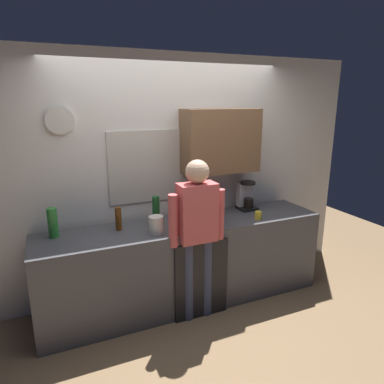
% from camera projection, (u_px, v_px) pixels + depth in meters
% --- Properties ---
extents(ground_plane, '(8.00, 8.00, 0.00)m').
position_uv_depth(ground_plane, '(197.00, 315.00, 3.51)').
color(ground_plane, '#8C6D4C').
extents(kitchen_counter, '(2.98, 0.64, 0.89)m').
position_uv_depth(kitchen_counter, '(185.00, 263.00, 3.66)').
color(kitchen_counter, '#4C4C51').
rests_on(kitchen_counter, ground_plane).
extents(dishwasher_panel, '(0.56, 0.02, 0.80)m').
position_uv_depth(dishwasher_panel, '(202.00, 280.00, 3.39)').
color(dishwasher_panel, black).
rests_on(dishwasher_panel, ground_plane).
extents(back_wall_assembly, '(4.58, 0.42, 2.60)m').
position_uv_depth(back_wall_assembly, '(176.00, 172.00, 3.80)').
color(back_wall_assembly, white).
rests_on(back_wall_assembly, ground_plane).
extents(coffee_maker, '(0.20, 0.20, 0.33)m').
position_uv_depth(coffee_maker, '(246.00, 196.00, 3.99)').
color(coffee_maker, black).
rests_on(coffee_maker, kitchen_counter).
extents(bottle_green_wine, '(0.07, 0.07, 0.30)m').
position_uv_depth(bottle_green_wine, '(156.00, 211.00, 3.47)').
color(bottle_green_wine, '#195923').
rests_on(bottle_green_wine, kitchen_counter).
extents(bottle_amber_beer, '(0.06, 0.06, 0.23)m').
position_uv_depth(bottle_amber_beer, '(118.00, 219.00, 3.34)').
color(bottle_amber_beer, brown).
rests_on(bottle_amber_beer, kitchen_counter).
extents(bottle_olive_oil, '(0.06, 0.06, 0.25)m').
position_uv_depth(bottle_olive_oil, '(183.00, 212.00, 3.50)').
color(bottle_olive_oil, olive).
rests_on(bottle_olive_oil, kitchen_counter).
extents(bottle_clear_soda, '(0.09, 0.09, 0.28)m').
position_uv_depth(bottle_clear_soda, '(53.00, 223.00, 3.16)').
color(bottle_clear_soda, '#2D8C33').
rests_on(bottle_clear_soda, kitchen_counter).
extents(cup_yellow_cup, '(0.07, 0.07, 0.08)m').
position_uv_depth(cup_yellow_cup, '(258.00, 215.00, 3.66)').
color(cup_yellow_cup, yellow).
rests_on(cup_yellow_cup, kitchen_counter).
extents(cup_white_mug, '(0.08, 0.08, 0.09)m').
position_uv_depth(cup_white_mug, '(185.00, 213.00, 3.73)').
color(cup_white_mug, white).
rests_on(cup_white_mug, kitchen_counter).
extents(potted_plant, '(0.15, 0.15, 0.23)m').
position_uv_depth(potted_plant, '(198.00, 204.00, 3.77)').
color(potted_plant, '#9E5638').
rests_on(potted_plant, kitchen_counter).
extents(dish_soap, '(0.06, 0.06, 0.18)m').
position_uv_depth(dish_soap, '(222.00, 216.00, 3.54)').
color(dish_soap, blue).
rests_on(dish_soap, kitchen_counter).
extents(storage_canister, '(0.14, 0.14, 0.17)m').
position_uv_depth(storage_canister, '(156.00, 225.00, 3.26)').
color(storage_canister, silver).
rests_on(storage_canister, kitchen_counter).
extents(person_at_sink, '(0.57, 0.22, 1.60)m').
position_uv_depth(person_at_sink, '(197.00, 228.00, 3.26)').
color(person_at_sink, '#3F4766').
rests_on(person_at_sink, ground_plane).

